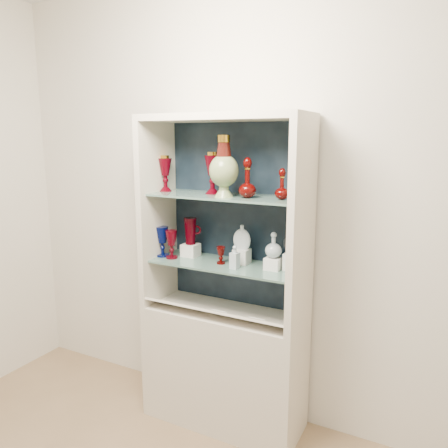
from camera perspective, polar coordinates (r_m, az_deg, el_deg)
The scene contains 29 objects.
wall_back at distance 2.78m, azimuth 2.09°, elevation 2.80°, with size 3.50×0.02×2.80m, color silver.
cabinet_base at distance 2.93m, azimuth 0.00°, elevation -18.07°, with size 1.00×0.40×0.75m, color beige.
cabinet_back_panel at distance 2.76m, azimuth 1.81°, elevation 1.18°, with size 0.98×0.02×1.15m, color black.
cabinet_side_left at distance 2.85m, azimuth -8.61°, elevation 1.35°, with size 0.04×0.40×1.15m, color beige.
cabinet_side_right at distance 2.42m, azimuth 10.15°, elevation -0.43°, with size 0.04×0.40×1.15m, color beige.
cabinet_top_cap at distance 2.56m, azimuth 0.00°, elevation 13.77°, with size 1.00×0.40×0.04m, color beige.
shelf_lower at distance 2.68m, azimuth 0.20°, elevation -5.30°, with size 0.92×0.34×0.01m, color slate.
shelf_upper at distance 2.59m, azimuth 0.20°, elevation 3.63°, with size 0.92×0.34×0.01m, color slate.
label_ledge at distance 2.66m, azimuth -1.11°, elevation -11.47°, with size 0.92×0.18×0.01m, color beige.
label_card_0 at distance 2.64m, azimuth -0.31°, elevation -11.33°, with size 0.10×0.07×0.00m, color white.
label_card_1 at distance 2.54m, azimuth 4.58°, elevation -12.25°, with size 0.10×0.07×0.00m, color white.
pedestal_lamp_left at distance 2.81m, azimuth -7.69°, elevation 6.57°, with size 0.09×0.09×0.23m, color #49000A, non-canonical shape.
pedestal_lamp_right at distance 2.66m, azimuth -1.52°, elevation 6.68°, with size 0.10×0.10×0.25m, color #49000A, non-canonical shape.
enamel_urn at distance 2.51m, azimuth -0.02°, elevation 7.54°, with size 0.17×0.17×0.35m, color #0F4E1A, non-canonical shape.
ruby_decanter_a at distance 2.47m, azimuth 3.09°, elevation 6.37°, with size 0.10×0.10×0.26m, color #460200, non-canonical shape.
ruby_decanter_b at distance 2.42m, azimuth 7.59°, elevation 5.33°, with size 0.08×0.08×0.18m, color #460200, non-canonical shape.
lidded_bowl at distance 2.42m, azimuth 9.57°, elevation 4.20°, with size 0.08×0.08×0.09m, color #460200, non-canonical shape.
cobalt_goblet at distance 2.85m, azimuth -8.05°, elevation -2.28°, with size 0.08×0.08×0.19m, color #01093D, non-canonical shape.
ruby_goblet_tall at distance 2.79m, azimuth -6.87°, elevation -2.66°, with size 0.07×0.07×0.18m, color #49000A, non-canonical shape.
ruby_goblet_small at distance 2.66m, azimuth -0.41°, elevation -4.11°, with size 0.05×0.05×0.11m, color #460200, non-canonical shape.
riser_ruby_pitcher at distance 2.84m, azimuth -4.38°, elevation -3.41°, with size 0.10×0.10×0.08m, color silver.
ruby_pitcher at distance 2.81m, azimuth -4.41°, elevation -0.92°, with size 0.13×0.08×0.17m, color #49000A, non-canonical shape.
clear_square_bottle at distance 2.56m, azimuth 1.41°, elevation -4.33°, with size 0.05×0.05×0.14m, color #A2B2BB, non-canonical shape.
riser_flat_flask at distance 2.67m, azimuth 2.34°, elevation -4.22°, with size 0.09×0.09×0.09m, color silver.
flat_flask at distance 2.64m, azimuth 2.36°, elevation -1.67°, with size 0.11×0.04×0.15m, color silver, non-canonical shape.
riser_clear_round_decanter at distance 2.57m, azimuth 6.43°, elevation -5.16°, with size 0.09×0.09×0.07m, color silver.
clear_round_decanter at distance 2.54m, azimuth 6.49°, elevation -2.82°, with size 0.10×0.10×0.15m, color #A2B2BB, non-canonical shape.
riser_cameo_medallion at distance 2.56m, azimuth 8.76°, elevation -4.90°, with size 0.08×0.08×0.10m, color silver.
cameo_medallion at distance 2.54m, azimuth 8.84°, elevation -2.53°, with size 0.10×0.04×0.12m, color black, non-canonical shape.
Camera 1 is at (1.18, -0.74, 1.80)m, focal length 35.00 mm.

